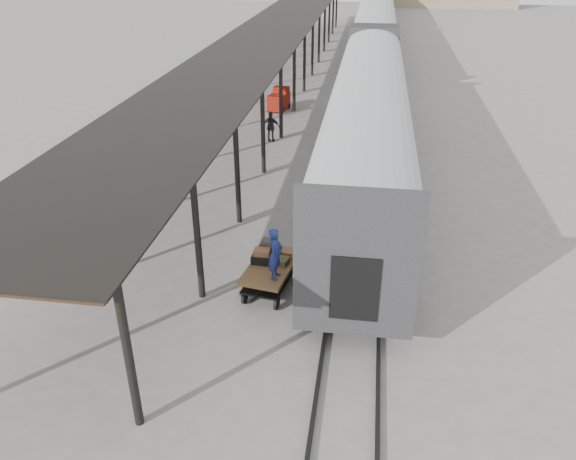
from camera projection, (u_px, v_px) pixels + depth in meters
The scene contains 9 objects.
ground at pixel (259, 265), 18.50m from camera, with size 160.00×160.00×0.00m, color slate.
train at pixel (375, 28), 46.33m from camera, with size 3.45×76.01×4.01m.
canopy at pixel (277, 27), 38.02m from camera, with size 4.90×64.30×4.15m.
rails at pixel (373, 60), 47.75m from camera, with size 1.54×150.00×0.12m.
baggage_cart at pixel (271, 271), 16.98m from camera, with size 1.63×2.57×0.86m.
suitcase_stack at pixel (271, 253), 17.12m from camera, with size 1.34×1.00×0.58m.
luggage_tug at pixel (279, 100), 34.31m from camera, with size 1.27×1.73×1.37m.
porter at pixel (275, 254), 15.91m from camera, with size 0.57×0.38×1.58m, color navy.
pedestrian at pixel (271, 127), 29.09m from camera, with size 0.92×0.38×1.58m, color black.
Camera 1 is at (3.28, -15.48, 9.71)m, focal length 35.00 mm.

